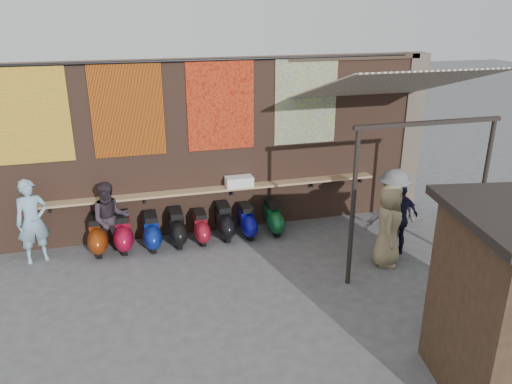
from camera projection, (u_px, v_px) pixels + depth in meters
ground at (235, 282)px, 9.72m from camera, size 70.00×70.00×0.00m
brick_wall at (207, 148)px, 11.46m from camera, size 10.00×0.40×4.00m
pier_right at (408, 133)px, 12.76m from camera, size 0.50×0.50×4.00m
eating_counter at (211, 190)px, 11.44m from camera, size 8.00×0.32×0.05m
shelf_box at (239, 182)px, 11.53m from camera, size 0.63×0.32×0.24m
tapestry_redgold at (30, 115)px, 10.01m from camera, size 1.50×0.02×2.00m
tapestry_sun at (128, 110)px, 10.48m from camera, size 1.50×0.02×2.00m
tapestry_orange at (221, 105)px, 10.98m from camera, size 1.50×0.02×2.00m
tapestry_multi at (306, 101)px, 11.48m from camera, size 1.50×0.02×2.00m
hang_rail at (206, 60)px, 10.56m from camera, size 9.50×0.06×0.06m
scooter_stool_0 at (98, 235)px, 10.78m from camera, size 0.39×0.86×0.82m
scooter_stool_1 at (123, 232)px, 10.90m from camera, size 0.39×0.86×0.82m
scooter_stool_2 at (152, 232)px, 10.99m from camera, size 0.37×0.82×0.78m
scooter_stool_3 at (177, 228)px, 11.16m from camera, size 0.38×0.83×0.79m
scooter_stool_4 at (201, 227)px, 11.29m from camera, size 0.34×0.75×0.71m
scooter_stool_5 at (224, 221)px, 11.48m from camera, size 0.38×0.84×0.80m
scooter_stool_6 at (247, 221)px, 11.58m from camera, size 0.35×0.78×0.74m
scooter_stool_7 at (273, 217)px, 11.75m from camera, size 0.37×0.81×0.77m
diner_left at (33, 221)px, 10.26m from camera, size 0.76×0.61×1.80m
diner_right at (110, 219)px, 10.56m from camera, size 0.87×0.72×1.64m
shopper_navy at (399, 219)px, 10.57m from camera, size 1.02×0.54×1.65m
shopper_grey at (392, 212)px, 10.61m from camera, size 1.27×0.78×1.90m
shopper_tan at (389, 225)px, 10.14m from camera, size 0.92×1.02×1.75m
stall_sign at (512, 238)px, 7.24m from camera, size 1.19×0.25×0.50m
stall_shelf at (501, 294)px, 7.57m from camera, size 1.99×0.44×0.06m
awning_canvas at (390, 85)px, 10.17m from camera, size 3.20×3.28×0.97m
awning_ledger at (356, 57)px, 11.46m from camera, size 3.30×0.08×0.12m
awning_header at (430, 123)px, 8.98m from camera, size 3.00×0.08×0.08m
awning_post_left at (353, 209)px, 9.16m from camera, size 0.09×0.09×3.10m
awning_post_right at (482, 195)px, 9.87m from camera, size 0.09×0.09×3.10m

